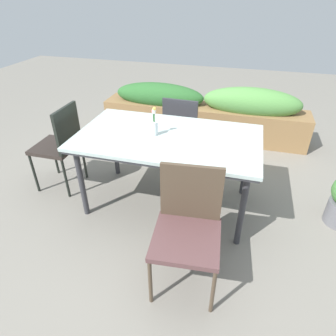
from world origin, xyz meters
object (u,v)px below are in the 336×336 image
chair_near_right (188,223)px  flower_vase (154,124)px  chair_far_side (182,127)px  chair_end_left (60,142)px  dining_table (168,142)px  planter_box (204,112)px

chair_near_right → flower_vase: size_ratio=3.42×
chair_far_side → chair_end_left: size_ratio=0.93×
dining_table → chair_far_side: size_ratio=1.91×
chair_far_side → flower_vase: size_ratio=3.27×
dining_table → flower_vase: size_ratio=6.23×
chair_end_left → flower_vase: bearing=-91.1°
flower_vase → chair_near_right: bearing=-58.1°
chair_far_side → dining_table: bearing=-84.2°
dining_table → planter_box: 1.72m
flower_vase → planter_box: flower_vase is taller
chair_near_right → planter_box: chair_near_right is taller
chair_far_side → chair_near_right: size_ratio=0.96×
dining_table → planter_box: bearing=87.4°
dining_table → chair_far_side: (-0.05, 0.81, -0.22)m
chair_far_side → flower_vase: (-0.08, -0.83, 0.39)m
chair_end_left → planter_box: 2.10m
chair_end_left → chair_near_right: size_ratio=1.02×
chair_far_side → planter_box: 0.89m
planter_box → chair_end_left: bearing=-126.6°
chair_end_left → chair_near_right: (1.54, -0.81, -0.03)m
chair_far_side → chair_near_right: 1.67m
chair_far_side → planter_box: (0.12, 0.87, -0.13)m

